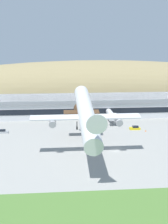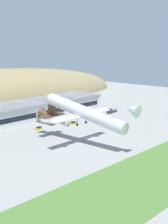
{
  "view_description": "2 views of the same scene",
  "coord_description": "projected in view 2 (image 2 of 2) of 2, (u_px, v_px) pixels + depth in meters",
  "views": [
    {
      "loc": [
        -19.65,
        -99.13,
        36.2
      ],
      "look_at": [
        -10.93,
        1.73,
        13.09
      ],
      "focal_mm": 50.0,
      "sensor_mm": 36.0,
      "label": 1
    },
    {
      "loc": [
        -127.98,
        -104.3,
        44.97
      ],
      "look_at": [
        -13.26,
        -5.65,
        14.52
      ],
      "focal_mm": 60.0,
      "sensor_mm": 36.0,
      "label": 2
    }
  ],
  "objects": [
    {
      "name": "ground_plane",
      "position": [
        94.0,
        137.0,
        170.67
      ],
      "size": [
        354.41,
        354.41,
        0.0
      ],
      "primitive_type": "plane",
      "color": "gray"
    },
    {
      "name": "service_car_0",
      "position": [
        39.0,
        129.0,
        184.22
      ],
      "size": [
        4.23,
        1.64,
        1.52
      ],
      "color": "gold",
      "rests_on": "ground_plane"
    },
    {
      "name": "traffic_cone_1",
      "position": [
        82.0,
        124.0,
        196.06
      ],
      "size": [
        0.52,
        0.52,
        0.58
      ],
      "color": "orange",
      "rests_on": "ground_plane"
    },
    {
      "name": "service_car_2",
      "position": [
        73.0,
        123.0,
        195.21
      ],
      "size": [
        4.56,
        2.17,
        1.54
      ],
      "color": "gold",
      "rests_on": "ground_plane"
    },
    {
      "name": "terminal_building",
      "position": [
        22.0,
        111.0,
        205.17
      ],
      "size": [
        110.98,
        22.16,
        9.29
      ],
      "color": "silver",
      "rests_on": "ground_plane"
    },
    {
      "name": "traffic_cone_0",
      "position": [
        121.0,
        121.0,
        203.24
      ],
      "size": [
        0.52,
        0.52,
        0.58
      ],
      "color": "orange",
      "rests_on": "ground_plane"
    },
    {
      "name": "fuel_truck",
      "position": [
        112.0,
        110.0,
        225.53
      ],
      "size": [
        8.55,
        2.78,
        3.12
      ],
      "color": "#333338",
      "rests_on": "ground_plane"
    },
    {
      "name": "jetway_0",
      "position": [
        47.0,
        117.0,
        195.27
      ],
      "size": [
        3.38,
        12.99,
        5.43
      ],
      "color": "silver",
      "rests_on": "ground_plane"
    },
    {
      "name": "service_car_1",
      "position": [
        105.0,
        116.0,
        212.95
      ],
      "size": [
        4.14,
        1.98,
        1.57
      ],
      "color": "#264C99",
      "rests_on": "ground_plane"
    },
    {
      "name": "cargo_airplane",
      "position": [
        83.0,
        113.0,
        158.14
      ],
      "size": [
        35.63,
        54.05,
        14.85
      ],
      "color": "silver"
    }
  ]
}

